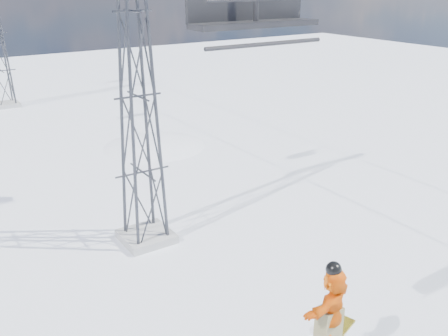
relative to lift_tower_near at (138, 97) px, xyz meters
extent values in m
sphere|color=white|center=(5.20, 10.00, -14.97)|extent=(20.00, 20.00, 20.00)
cube|color=#999999|center=(0.00, 0.00, -5.32)|extent=(1.80, 1.80, 0.30)
cube|color=#999999|center=(0.00, 25.00, -5.32)|extent=(1.80, 1.80, 0.30)
imported|color=orange|center=(0.57, -8.89, -3.21)|extent=(1.87, 1.07, 1.92)
cube|color=#857D52|center=(0.57, -8.89, -3.73)|extent=(0.64, 0.55, 0.88)
sphere|color=black|center=(0.57, -8.89, -2.27)|extent=(0.36, 0.36, 0.36)
cube|color=black|center=(-2.20, -9.44, 3.13)|extent=(2.04, 0.46, 0.08)
cube|color=black|center=(-2.20, -9.22, 3.44)|extent=(2.04, 0.06, 0.56)
cylinder|color=black|center=(-2.20, -9.70, 2.88)|extent=(2.04, 0.06, 0.06)
camera|label=1|loc=(-6.71, -15.44, 3.76)|focal=40.00mm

